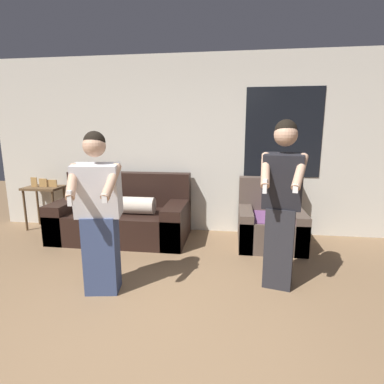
{
  "coord_description": "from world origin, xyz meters",
  "views": [
    {
      "loc": [
        0.55,
        -1.64,
        1.57
      ],
      "look_at": [
        0.17,
        1.15,
        1.0
      ],
      "focal_mm": 28.0,
      "sensor_mm": 36.0,
      "label": 1
    }
  ],
  "objects_px": {
    "couch": "(123,217)",
    "side_table": "(44,193)",
    "person_right": "(282,204)",
    "armchair": "(270,223)",
    "person_left": "(99,215)"
  },
  "relations": [
    {
      "from": "person_left",
      "to": "person_right",
      "type": "xyz_separation_m",
      "value": [
        1.74,
        0.35,
        0.08
      ]
    },
    {
      "from": "couch",
      "to": "person_right",
      "type": "distance_m",
      "value": 2.47
    },
    {
      "from": "side_table",
      "to": "armchair",
      "type": "bearing_deg",
      "value": -3.43
    },
    {
      "from": "couch",
      "to": "armchair",
      "type": "height_order",
      "value": "couch"
    },
    {
      "from": "couch",
      "to": "side_table",
      "type": "relative_size",
      "value": 2.29
    },
    {
      "from": "armchair",
      "to": "person_left",
      "type": "xyz_separation_m",
      "value": [
        -1.8,
        -1.57,
        0.5
      ]
    },
    {
      "from": "armchair",
      "to": "side_table",
      "type": "distance_m",
      "value": 3.58
    },
    {
      "from": "person_right",
      "to": "armchair",
      "type": "bearing_deg",
      "value": 87.31
    },
    {
      "from": "couch",
      "to": "person_left",
      "type": "height_order",
      "value": "person_left"
    },
    {
      "from": "couch",
      "to": "armchair",
      "type": "xyz_separation_m",
      "value": [
        2.16,
        0.03,
        -0.03
      ]
    },
    {
      "from": "armchair",
      "to": "side_table",
      "type": "relative_size",
      "value": 1.07
    },
    {
      "from": "couch",
      "to": "person_left",
      "type": "bearing_deg",
      "value": -76.82
    },
    {
      "from": "couch",
      "to": "side_table",
      "type": "distance_m",
      "value": 1.46
    },
    {
      "from": "person_right",
      "to": "side_table",
      "type": "bearing_deg",
      "value": 157.84
    },
    {
      "from": "couch",
      "to": "person_left",
      "type": "xyz_separation_m",
      "value": [
        0.36,
        -1.53,
        0.47
      ]
    }
  ]
}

